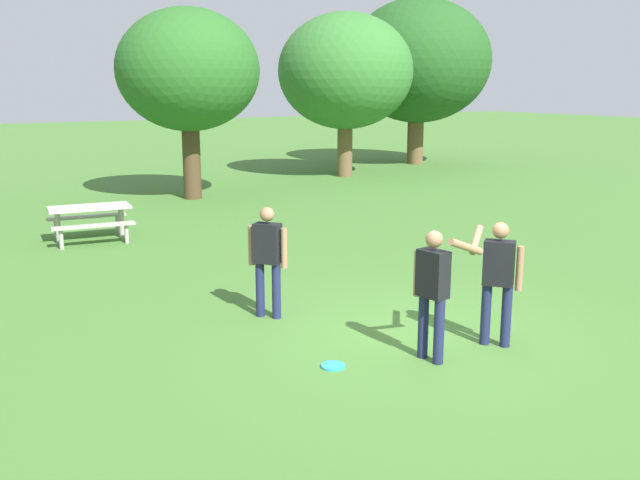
# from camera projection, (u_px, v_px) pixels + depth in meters

# --- Properties ---
(ground_plane) EXTENTS (120.00, 120.00, 0.00)m
(ground_plane) POSITION_uv_depth(u_px,v_px,m) (425.00, 340.00, 9.45)
(ground_plane) COLOR #447530
(person_thrower) EXTENTS (0.42, 0.50, 1.64)m
(person_thrower) POSITION_uv_depth(u_px,v_px,m) (268.00, 255.00, 10.17)
(person_thrower) COLOR #1E234C
(person_thrower) RESTS_ON ground
(person_catcher) EXTENTS (0.84, 0.50, 1.64)m
(person_catcher) POSITION_uv_depth(u_px,v_px,m) (498.00, 274.00, 9.04)
(person_catcher) COLOR #1E234C
(person_catcher) RESTS_ON ground
(person_bystander) EXTENTS (0.73, 0.61, 1.64)m
(person_bystander) POSITION_uv_depth(u_px,v_px,m) (433.00, 285.00, 8.55)
(person_bystander) COLOR #1E234C
(person_bystander) RESTS_ON ground
(frisbee) EXTENTS (0.30, 0.30, 0.03)m
(frisbee) POSITION_uv_depth(u_px,v_px,m) (333.00, 366.00, 8.53)
(frisbee) COLOR #2D9EDB
(frisbee) RESTS_ON ground
(picnic_table_near) EXTENTS (1.83, 1.58, 0.77)m
(picnic_table_near) POSITION_uv_depth(u_px,v_px,m) (90.00, 215.00, 15.29)
(picnic_table_near) COLOR #B2ADA3
(picnic_table_near) RESTS_ON ground
(tree_far_right) EXTENTS (4.13, 4.13, 5.51)m
(tree_far_right) POSITION_uv_depth(u_px,v_px,m) (188.00, 71.00, 20.33)
(tree_far_right) COLOR #4C3823
(tree_far_right) RESTS_ON ground
(tree_slender_mid) EXTENTS (4.87, 4.87, 5.88)m
(tree_slender_mid) POSITION_uv_depth(u_px,v_px,m) (345.00, 72.00, 25.44)
(tree_slender_mid) COLOR brown
(tree_slender_mid) RESTS_ON ground
(tree_back_left) EXTENTS (4.76, 4.76, 6.11)m
(tree_back_left) POSITION_uv_depth(u_px,v_px,m) (416.00, 67.00, 29.57)
(tree_back_left) COLOR brown
(tree_back_left) RESTS_ON ground
(tree_back_right) EXTENTS (6.00, 6.00, 6.84)m
(tree_back_right) POSITION_uv_depth(u_px,v_px,m) (419.00, 61.00, 29.41)
(tree_back_right) COLOR brown
(tree_back_right) RESTS_ON ground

